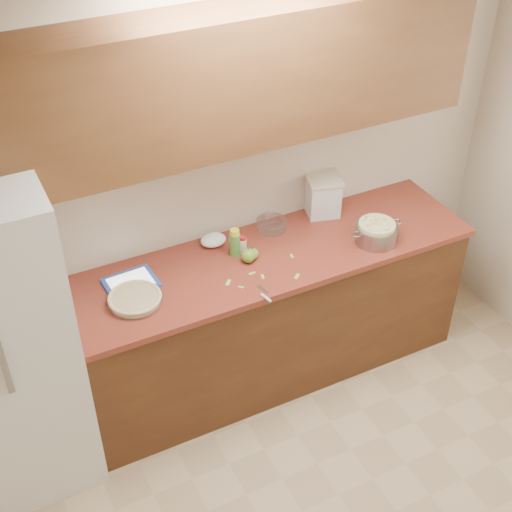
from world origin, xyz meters
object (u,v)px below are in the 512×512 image
colander (376,232)px  flour_canister (323,195)px  pie (135,299)px  tablet (131,283)px

colander → flour_canister: flour_canister is taller
pie → colander: colander is taller
pie → flour_canister: size_ratio=1.16×
pie → colander: 1.45m
colander → tablet: bearing=169.7°
pie → tablet: size_ratio=1.02×
pie → flour_canister: flour_canister is taller
flour_canister → tablet: 1.30m
colander → flour_canister: (-0.13, 0.40, 0.07)m
flour_canister → tablet: (-1.29, -0.15, -0.12)m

